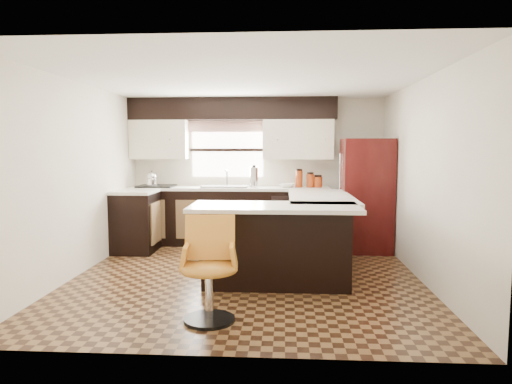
# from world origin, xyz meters

# --- Properties ---
(floor) EXTENTS (4.40, 4.40, 0.00)m
(floor) POSITION_xyz_m (0.00, 0.00, 0.00)
(floor) COLOR #49301A
(floor) RESTS_ON ground
(ceiling) EXTENTS (4.40, 4.40, 0.00)m
(ceiling) POSITION_xyz_m (0.00, 0.00, 2.40)
(ceiling) COLOR silver
(ceiling) RESTS_ON wall_back
(wall_back) EXTENTS (4.40, 0.00, 4.40)m
(wall_back) POSITION_xyz_m (0.00, 2.20, 1.20)
(wall_back) COLOR beige
(wall_back) RESTS_ON floor
(wall_front) EXTENTS (4.40, 0.00, 4.40)m
(wall_front) POSITION_xyz_m (0.00, -2.20, 1.20)
(wall_front) COLOR beige
(wall_front) RESTS_ON floor
(wall_left) EXTENTS (0.00, 4.40, 4.40)m
(wall_left) POSITION_xyz_m (-2.10, 0.00, 1.20)
(wall_left) COLOR beige
(wall_left) RESTS_ON floor
(wall_right) EXTENTS (0.00, 4.40, 4.40)m
(wall_right) POSITION_xyz_m (2.10, 0.00, 1.20)
(wall_right) COLOR beige
(wall_right) RESTS_ON floor
(base_cab_back) EXTENTS (3.30, 0.60, 0.90)m
(base_cab_back) POSITION_xyz_m (-0.45, 1.90, 0.45)
(base_cab_back) COLOR black
(base_cab_back) RESTS_ON floor
(base_cab_left) EXTENTS (0.60, 0.70, 0.90)m
(base_cab_left) POSITION_xyz_m (-1.80, 1.25, 0.45)
(base_cab_left) COLOR black
(base_cab_left) RESTS_ON floor
(counter_back) EXTENTS (3.30, 0.60, 0.04)m
(counter_back) POSITION_xyz_m (-0.45, 1.90, 0.92)
(counter_back) COLOR silver
(counter_back) RESTS_ON base_cab_back
(counter_left) EXTENTS (0.60, 0.70, 0.04)m
(counter_left) POSITION_xyz_m (-1.80, 1.25, 0.92)
(counter_left) COLOR silver
(counter_left) RESTS_ON base_cab_left
(soffit) EXTENTS (3.40, 0.35, 0.36)m
(soffit) POSITION_xyz_m (-0.40, 2.03, 2.22)
(soffit) COLOR black
(soffit) RESTS_ON wall_back
(upper_cab_left) EXTENTS (0.94, 0.35, 0.64)m
(upper_cab_left) POSITION_xyz_m (-1.62, 2.03, 1.72)
(upper_cab_left) COLOR beige
(upper_cab_left) RESTS_ON wall_back
(upper_cab_right) EXTENTS (1.14, 0.35, 0.64)m
(upper_cab_right) POSITION_xyz_m (0.68, 2.03, 1.72)
(upper_cab_right) COLOR beige
(upper_cab_right) RESTS_ON wall_back
(window_pane) EXTENTS (1.20, 0.02, 0.90)m
(window_pane) POSITION_xyz_m (-0.50, 2.18, 1.55)
(window_pane) COLOR white
(window_pane) RESTS_ON wall_back
(valance) EXTENTS (1.30, 0.06, 0.18)m
(valance) POSITION_xyz_m (-0.50, 2.14, 1.94)
(valance) COLOR #D19B93
(valance) RESTS_ON wall_back
(sink) EXTENTS (0.75, 0.45, 0.03)m
(sink) POSITION_xyz_m (-0.50, 1.88, 0.96)
(sink) COLOR #B2B2B7
(sink) RESTS_ON counter_back
(dishwasher) EXTENTS (0.58, 0.03, 0.78)m
(dishwasher) POSITION_xyz_m (0.55, 1.61, 0.43)
(dishwasher) COLOR black
(dishwasher) RESTS_ON floor
(cooktop) EXTENTS (0.58, 0.50, 0.02)m
(cooktop) POSITION_xyz_m (-1.65, 1.88, 0.96)
(cooktop) COLOR black
(cooktop) RESTS_ON counter_back
(peninsula_long) EXTENTS (0.60, 1.95, 0.90)m
(peninsula_long) POSITION_xyz_m (0.90, 0.62, 0.45)
(peninsula_long) COLOR black
(peninsula_long) RESTS_ON floor
(peninsula_return) EXTENTS (1.65, 0.60, 0.90)m
(peninsula_return) POSITION_xyz_m (0.38, -0.35, 0.45)
(peninsula_return) COLOR black
(peninsula_return) RESTS_ON floor
(counter_pen_long) EXTENTS (0.84, 1.95, 0.04)m
(counter_pen_long) POSITION_xyz_m (0.95, 0.62, 0.92)
(counter_pen_long) COLOR silver
(counter_pen_long) RESTS_ON peninsula_long
(counter_pen_return) EXTENTS (1.89, 0.84, 0.04)m
(counter_pen_return) POSITION_xyz_m (0.35, -0.44, 0.92)
(counter_pen_return) COLOR silver
(counter_pen_return) RESTS_ON peninsula_return
(refrigerator) EXTENTS (0.74, 0.71, 1.72)m
(refrigerator) POSITION_xyz_m (1.71, 1.52, 0.86)
(refrigerator) COLOR #370909
(refrigerator) RESTS_ON floor
(bar_chair) EXTENTS (0.56, 0.56, 0.96)m
(bar_chair) POSITION_xyz_m (-0.21, -1.50, 0.48)
(bar_chair) COLOR orange
(bar_chair) RESTS_ON floor
(kettle) EXTENTS (0.18, 0.18, 0.24)m
(kettle) POSITION_xyz_m (-1.72, 1.88, 1.09)
(kettle) COLOR silver
(kettle) RESTS_ON cooktop
(percolator) EXTENTS (0.15, 0.15, 0.33)m
(percolator) POSITION_xyz_m (-0.03, 1.90, 1.11)
(percolator) COLOR silver
(percolator) RESTS_ON counter_back
(mixing_bowl) EXTENTS (0.29, 0.29, 0.06)m
(mixing_bowl) POSITION_xyz_m (0.50, 1.90, 0.98)
(mixing_bowl) COLOR white
(mixing_bowl) RESTS_ON counter_back
(canister_large) EXTENTS (0.12, 0.12, 0.27)m
(canister_large) POSITION_xyz_m (0.70, 1.92, 1.08)
(canister_large) COLOR maroon
(canister_large) RESTS_ON counter_back
(canister_med) EXTENTS (0.13, 0.13, 0.22)m
(canister_med) POSITION_xyz_m (0.88, 1.92, 1.05)
(canister_med) COLOR maroon
(canister_med) RESTS_ON counter_back
(canister_small) EXTENTS (0.14, 0.14, 0.17)m
(canister_small) POSITION_xyz_m (1.01, 1.92, 1.03)
(canister_small) COLOR maroon
(canister_small) RESTS_ON counter_back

